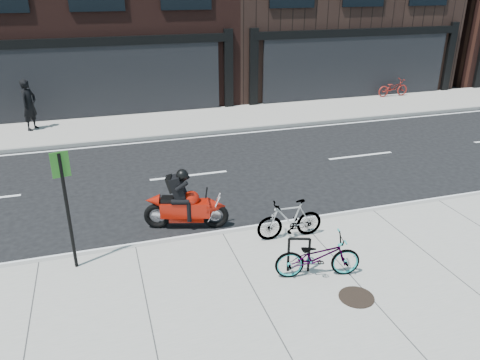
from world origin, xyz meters
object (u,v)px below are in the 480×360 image
object	(u,v)px
bike_rack	(299,252)
pedestrian	(29,105)
motorcycle	(189,204)
bicycle_front	(318,256)
sign_post	(66,201)
bicycle_far	(393,88)
bicycle_rear	(290,219)
manhole_cover	(356,297)

from	to	relation	value
bike_rack	pedestrian	xyz separation A→B (m)	(-6.04, 12.09, 0.53)
bike_rack	motorcycle	world-z (taller)	motorcycle
bicycle_front	sign_post	distance (m)	5.02
bicycle_front	bicycle_far	world-z (taller)	bicycle_front
bike_rack	motorcycle	xyz separation A→B (m)	(-1.68, 2.67, 0.04)
pedestrian	bicycle_far	bearing A→B (deg)	-55.79
motorcycle	pedestrian	distance (m)	10.40
bike_rack	bicycle_rear	xyz separation A→B (m)	(0.35, 1.30, 0.01)
bicycle_front	bicycle_rear	bearing A→B (deg)	9.70
bike_rack	bicycle_front	world-z (taller)	bicycle_front
bicycle_far	sign_post	size ratio (longest dim) A/B	0.65
manhole_cover	sign_post	size ratio (longest dim) A/B	0.26
bicycle_rear	pedestrian	size ratio (longest dim) A/B	0.78
bicycle_front	manhole_cover	size ratio (longest dim) A/B	2.57
bicycle_front	sign_post	size ratio (longest dim) A/B	0.68
bicycle_front	manhole_cover	distance (m)	1.05
motorcycle	bike_rack	bearing A→B (deg)	-41.42
manhole_cover	sign_post	distance (m)	5.83
bike_rack	manhole_cover	size ratio (longest dim) A/B	1.17
sign_post	manhole_cover	bearing A→B (deg)	-39.27
bicycle_far	bike_rack	bearing A→B (deg)	139.79
pedestrian	motorcycle	bearing A→B (deg)	-123.55
motorcycle	sign_post	size ratio (longest dim) A/B	0.80
motorcycle	bicycle_far	bearing A→B (deg)	55.59
bicycle_rear	bike_rack	bearing A→B (deg)	-12.28
bike_rack	bicycle_rear	world-z (taller)	bicycle_rear
bicycle_rear	manhole_cover	size ratio (longest dim) A/B	2.33
bike_rack	pedestrian	size ratio (longest dim) A/B	0.39
bicycle_rear	sign_post	bearing A→B (deg)	-89.76
motorcycle	bicycle_far	size ratio (longest dim) A/B	1.23
bicycle_rear	bicycle_far	xyz separation A→B (m)	(10.49, 11.56, -0.03)
bicycle_front	manhole_cover	bearing A→B (deg)	-143.36
pedestrian	sign_post	distance (m)	10.75
motorcycle	sign_post	distance (m)	3.04
bicycle_rear	manhole_cover	distance (m)	2.49
bicycle_rear	pedestrian	bearing A→B (deg)	-146.69
bicycle_rear	manhole_cover	world-z (taller)	bicycle_rear
motorcycle	sign_post	bearing A→B (deg)	-139.55
bike_rack	bicycle_rear	size ratio (longest dim) A/B	0.50
manhole_cover	bicycle_far	bearing A→B (deg)	54.04
bike_rack	pedestrian	bearing A→B (deg)	116.53
bicycle_rear	bicycle_far	world-z (taller)	bicycle_rear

